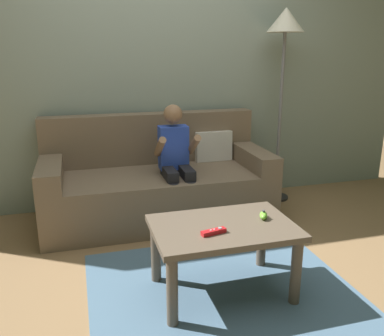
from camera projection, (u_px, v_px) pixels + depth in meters
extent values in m
plane|color=olive|center=(205.00, 281.00, 2.52)|extent=(9.82, 9.82, 0.00)
cube|color=gray|center=(155.00, 63.00, 3.53)|extent=(4.91, 0.05, 2.50)
cube|color=#75604C|center=(158.00, 195.00, 3.39)|extent=(1.83, 0.80, 0.40)
cube|color=#75604C|center=(150.00, 138.00, 3.57)|extent=(1.83, 0.16, 0.43)
cube|color=#75604C|center=(50.00, 171.00, 3.10)|extent=(0.18, 0.80, 0.15)
cube|color=#75604C|center=(252.00, 156.00, 3.53)|extent=(0.18, 0.80, 0.15)
cube|color=silver|center=(213.00, 146.00, 3.66)|extent=(0.33, 0.14, 0.27)
cylinder|color=black|center=(174.00, 209.00, 3.11)|extent=(0.08, 0.08, 0.40)
cylinder|color=black|center=(191.00, 207.00, 3.14)|extent=(0.08, 0.08, 0.40)
cube|color=black|center=(169.00, 174.00, 3.17)|extent=(0.09, 0.28, 0.09)
cube|color=black|center=(186.00, 172.00, 3.20)|extent=(0.09, 0.28, 0.09)
cube|color=blue|center=(173.00, 147.00, 3.27)|extent=(0.23, 0.13, 0.35)
cylinder|color=#936B4C|center=(160.00, 147.00, 3.11)|extent=(0.06, 0.25, 0.20)
cylinder|color=#936B4C|center=(194.00, 145.00, 3.18)|extent=(0.06, 0.25, 0.20)
sphere|color=#936B4C|center=(173.00, 114.00, 3.19)|extent=(0.15, 0.15, 0.15)
cube|color=brown|center=(223.00, 228.00, 2.30)|extent=(0.80, 0.54, 0.04)
cylinder|color=brown|center=(172.00, 292.00, 2.06)|extent=(0.06, 0.06, 0.39)
cylinder|color=brown|center=(296.00, 272.00, 2.24)|extent=(0.06, 0.06, 0.39)
cylinder|color=brown|center=(156.00, 252.00, 2.47)|extent=(0.06, 0.06, 0.39)
cylinder|color=brown|center=(262.00, 238.00, 2.65)|extent=(0.06, 0.06, 0.39)
cube|color=slate|center=(222.00, 290.00, 2.41)|extent=(1.53, 1.30, 0.01)
cube|color=red|center=(214.00, 232.00, 2.18)|extent=(0.14, 0.06, 0.02)
cylinder|color=#99999E|center=(220.00, 228.00, 2.19)|extent=(0.02, 0.02, 0.00)
cylinder|color=silver|center=(214.00, 229.00, 2.18)|extent=(0.01, 0.01, 0.00)
cylinder|color=silver|center=(211.00, 230.00, 2.17)|extent=(0.01, 0.01, 0.00)
ellipsoid|color=#72C638|center=(263.00, 215.00, 2.37)|extent=(0.08, 0.10, 0.04)
cylinder|color=#4C4C51|center=(264.00, 211.00, 2.37)|extent=(0.02, 0.02, 0.01)
cylinder|color=black|center=(275.00, 197.00, 3.91)|extent=(0.24, 0.24, 0.02)
cylinder|color=slate|center=(280.00, 119.00, 3.70)|extent=(0.03, 0.03, 1.48)
cone|color=beige|center=(286.00, 20.00, 3.46)|extent=(0.32, 0.32, 0.20)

